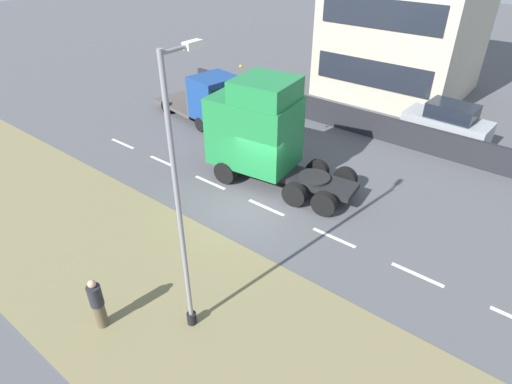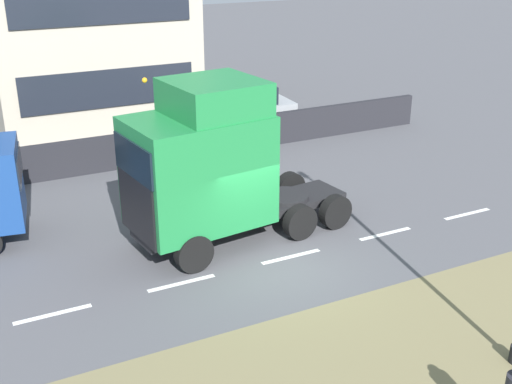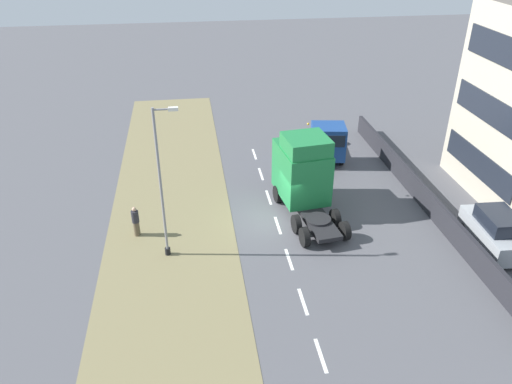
# 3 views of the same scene
# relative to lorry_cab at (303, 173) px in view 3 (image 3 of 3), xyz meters

# --- Properties ---
(ground_plane) EXTENTS (120.00, 120.00, 0.00)m
(ground_plane) POSITION_rel_lorry_cab_xyz_m (-1.73, -1.02, -2.36)
(ground_plane) COLOR #515156
(ground_plane) RESTS_ON ground
(grass_verge) EXTENTS (7.00, 44.00, 0.01)m
(grass_verge) POSITION_rel_lorry_cab_xyz_m (-7.73, -1.02, -2.35)
(grass_verge) COLOR olive
(grass_verge) RESTS_ON ground
(lane_markings) EXTENTS (0.16, 21.00, 0.00)m
(lane_markings) POSITION_rel_lorry_cab_xyz_m (-1.73, -1.72, -2.35)
(lane_markings) COLOR white
(lane_markings) RESTS_ON ground
(boundary_wall) EXTENTS (0.25, 24.00, 1.33)m
(boundary_wall) POSITION_rel_lorry_cab_xyz_m (7.27, -1.02, -1.69)
(boundary_wall) COLOR #232328
(boundary_wall) RESTS_ON ground
(lorry_cab) EXTENTS (3.31, 6.84, 4.85)m
(lorry_cab) POSITION_rel_lorry_cab_xyz_m (0.00, 0.00, 0.00)
(lorry_cab) COLOR black
(lorry_cab) RESTS_ON ground
(flatbed_truck) EXTENTS (3.15, 6.16, 2.87)m
(flatbed_truck) POSITION_rel_lorry_cab_xyz_m (3.13, 6.00, -0.84)
(flatbed_truck) COLOR navy
(flatbed_truck) RESTS_ON ground
(parked_car) EXTENTS (2.18, 4.38, 2.15)m
(parked_car) POSITION_rel_lorry_cab_xyz_m (9.05, -5.43, -1.32)
(parked_car) COLOR #9EA3A8
(parked_car) RESTS_ON ground
(lamp_post) EXTENTS (1.26, 0.28, 7.99)m
(lamp_post) POSITION_rel_lorry_cab_xyz_m (-7.79, -3.61, 1.43)
(lamp_post) COLOR black
(lamp_post) RESTS_ON ground
(pedestrian) EXTENTS (0.39, 0.39, 1.78)m
(pedestrian) POSITION_rel_lorry_cab_xyz_m (-9.55, -1.58, -1.48)
(pedestrian) COLOR brown
(pedestrian) RESTS_ON ground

